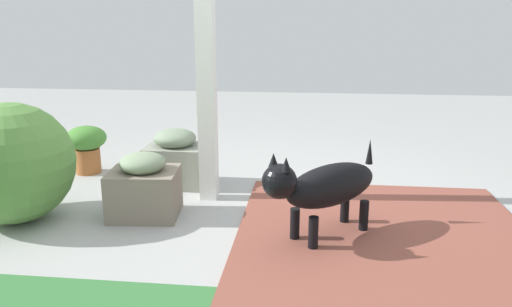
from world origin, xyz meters
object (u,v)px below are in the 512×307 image
Objects in this scene: stone_planter_nearest at (176,159)px; dog at (324,186)px; stone_planter_near at (144,187)px; porch_pillar at (205,39)px; terracotta_pot_broad at (87,145)px; round_shrub at (12,163)px.

dog is at bearing 141.64° from stone_planter_nearest.
dog reaches higher than stone_planter_near.
terracotta_pot_broad is (1.18, -0.50, -0.90)m from porch_pillar.
stone_planter_nearest is at bearing -40.71° from porch_pillar.
stone_planter_near is (0.36, 0.39, -0.96)m from porch_pillar.
stone_planter_nearest reaches higher than terracotta_pot_broad.
porch_pillar is 3.21× the size of dog.
porch_pillar reaches higher than dog.
porch_pillar is 5.58× the size of terracotta_pot_broad.
terracotta_pot_broad is (0.01, -1.07, -0.14)m from round_shrub.
stone_planter_nearest is 1.10× the size of terracotta_pot_broad.
stone_planter_near is 1.16× the size of terracotta_pot_broad.
stone_planter_near is at bearing -11.48° from dog.
dog is (-1.19, 0.24, 0.14)m from stone_planter_near.
stone_planter_nearest is at bearing -134.57° from round_shrub.
porch_pillar is at bearing 139.29° from stone_planter_nearest.
terracotta_pot_broad is (0.82, -0.89, 0.05)m from stone_planter_near.
stone_planter_nearest is 0.87m from terracotta_pot_broad.
stone_planter_near is 0.85m from round_shrub.
stone_planter_near is 0.67× the size of dog.
terracotta_pot_broad is at bearing -89.47° from round_shrub.
porch_pillar is 1.57m from terracotta_pot_broad.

